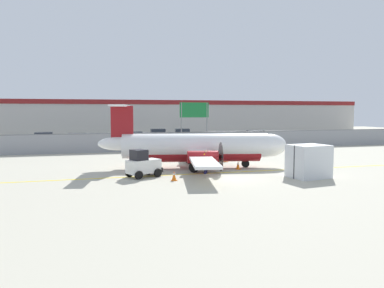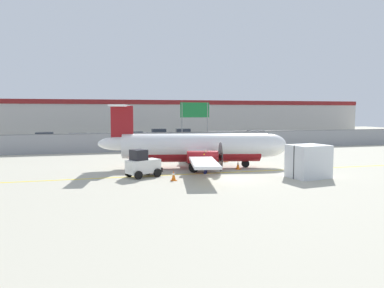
{
  "view_description": "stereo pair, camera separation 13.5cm",
  "coord_description": "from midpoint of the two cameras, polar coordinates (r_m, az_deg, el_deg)",
  "views": [
    {
      "loc": [
        -8.74,
        -23.21,
        4.42
      ],
      "look_at": [
        -0.71,
        5.74,
        1.8
      ],
      "focal_mm": 35.0,
      "sensor_mm": 36.0,
      "label": 1
    },
    {
      "loc": [
        -8.61,
        -23.24,
        4.42
      ],
      "look_at": [
        -0.71,
        5.74,
        1.8
      ],
      "focal_mm": 35.0,
      "sensor_mm": 36.0,
      "label": 2
    }
  ],
  "objects": [
    {
      "name": "commuter_airplane",
      "position": [
        29.24,
        1.17,
        -0.55
      ],
      "size": [
        14.75,
        16.01,
        4.92
      ],
      "rotation": [
        0.0,
        0.0,
        -0.19
      ],
      "color": "white",
      "rests_on": "ground"
    },
    {
      "name": "parked_car_0",
      "position": [
        52.99,
        -21.59,
        0.82
      ],
      "size": [
        4.27,
        2.16,
        1.58
      ],
      "rotation": [
        0.0,
        0.0,
        3.19
      ],
      "color": "#19662D",
      "rests_on": "parking_lot_strip"
    },
    {
      "name": "parked_car_2",
      "position": [
        48.53,
        -13.74,
        0.67
      ],
      "size": [
        4.37,
        2.38,
        1.58
      ],
      "rotation": [
        0.0,
        0.0,
        -0.11
      ],
      "color": "#19662D",
      "rests_on": "parking_lot_strip"
    },
    {
      "name": "traffic_cone_far_left",
      "position": [
        27.4,
        -5.59,
        -3.66
      ],
      "size": [
        0.36,
        0.36,
        0.64
      ],
      "color": "orange",
      "rests_on": "ground"
    },
    {
      "name": "highway_sign",
      "position": [
        45.16,
        0.52,
        4.63
      ],
      "size": [
        3.6,
        0.14,
        5.5
      ],
      "color": "slate",
      "rests_on": "ground"
    },
    {
      "name": "parked_car_7",
      "position": [
        54.93,
        9.71,
        1.23
      ],
      "size": [
        4.33,
        2.28,
        1.58
      ],
      "rotation": [
        0.0,
        0.0,
        3.23
      ],
      "color": "silver",
      "rests_on": "parking_lot_strip"
    },
    {
      "name": "parked_car_1",
      "position": [
        49.2,
        -17.05,
        0.65
      ],
      "size": [
        4.26,
        2.13,
        1.58
      ],
      "rotation": [
        0.0,
        0.0,
        3.1
      ],
      "color": "black",
      "rests_on": "parking_lot_strip"
    },
    {
      "name": "traffic_cone_far_right",
      "position": [
        24.04,
        -2.66,
        -4.86
      ],
      "size": [
        0.36,
        0.36,
        0.64
      ],
      "color": "orange",
      "rests_on": "ground"
    },
    {
      "name": "parked_car_3",
      "position": [
        51.44,
        -8.86,
        0.99
      ],
      "size": [
        4.32,
        2.27,
        1.58
      ],
      "rotation": [
        0.0,
        0.0,
        3.22
      ],
      "color": "navy",
      "rests_on": "parking_lot_strip"
    },
    {
      "name": "perimeter_fence",
      "position": [
        42.26,
        -3.36,
        0.49
      ],
      "size": [
        98.0,
        0.1,
        2.1
      ],
      "color": "gray",
      "rests_on": "ground"
    },
    {
      "name": "ground_crew_worker",
      "position": [
        26.59,
        2.22,
        -2.51
      ],
      "size": [
        0.48,
        0.48,
        1.7
      ],
      "rotation": [
        0.0,
        0.0,
        5.5
      ],
      "color": "#191E4C",
      "rests_on": "ground"
    },
    {
      "name": "traffic_cone_near_left",
      "position": [
        28.89,
        7.15,
        -3.23
      ],
      "size": [
        0.36,
        0.36,
        0.64
      ],
      "color": "orange",
      "rests_on": "ground"
    },
    {
      "name": "parked_car_4",
      "position": [
        59.05,
        -4.92,
        1.54
      ],
      "size": [
        4.27,
        2.14,
        1.58
      ],
      "rotation": [
        0.0,
        0.0,
        -0.04
      ],
      "color": "slate",
      "rests_on": "parking_lot_strip"
    },
    {
      "name": "background_building",
      "position": [
        71.75,
        -8.33,
        4.0
      ],
      "size": [
        91.0,
        8.1,
        6.5
      ],
      "color": "beige",
      "rests_on": "ground"
    },
    {
      "name": "ground_plane",
      "position": [
        27.04,
        3.69,
        -4.43
      ],
      "size": [
        140.0,
        140.0,
        0.01
      ],
      "color": "#B2AD99"
    },
    {
      "name": "traffic_cone_near_right",
      "position": [
        32.99,
        5.26,
        -2.19
      ],
      "size": [
        0.36,
        0.36,
        0.64
      ],
      "color": "orange",
      "rests_on": "ground"
    },
    {
      "name": "parking_lot_strip",
      "position": [
        53.61,
        -5.89,
        0.29
      ],
      "size": [
        98.0,
        17.0,
        0.12
      ],
      "color": "#38383A",
      "rests_on": "ground"
    },
    {
      "name": "baggage_tug",
      "position": [
        25.46,
        -7.4,
        -3.11
      ],
      "size": [
        2.58,
        2.11,
        1.88
      ],
      "rotation": [
        0.0,
        0.0,
        0.43
      ],
      "color": "silver",
      "rests_on": "ground"
    },
    {
      "name": "parked_car_5",
      "position": [
        59.34,
        -1.42,
        1.58
      ],
      "size": [
        4.35,
        2.33,
        1.58
      ],
      "rotation": [
        0.0,
        0.0,
        3.04
      ],
      "color": "silver",
      "rests_on": "parking_lot_strip"
    },
    {
      "name": "parked_car_6",
      "position": [
        52.06,
        5.42,
        1.08
      ],
      "size": [
        4.39,
        2.43,
        1.58
      ],
      "rotation": [
        0.0,
        0.0,
        0.13
      ],
      "color": "navy",
      "rests_on": "parking_lot_strip"
    },
    {
      "name": "cargo_container",
      "position": [
        26.18,
        17.47,
        -2.53
      ],
      "size": [
        2.65,
        2.31,
        2.2
      ],
      "rotation": [
        0.0,
        0.0,
        0.14
      ],
      "color": "silver",
      "rests_on": "ground"
    }
  ]
}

